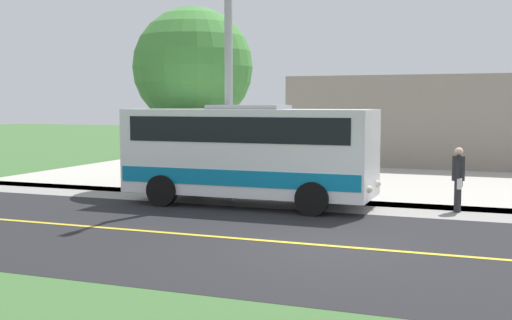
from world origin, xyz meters
name	(u,v)px	position (x,y,z in m)	size (l,w,h in m)	color
ground_plane	(320,245)	(0.00, 0.00, 0.00)	(120.00, 120.00, 0.00)	#3D6633
road_surface	(320,245)	(0.00, 0.00, 0.00)	(8.00, 100.00, 0.01)	black
sidewalk	(368,207)	(-5.20, 0.00, 0.00)	(2.40, 100.00, 0.01)	gray
parking_lot_surface	(485,182)	(-12.40, 3.00, 0.00)	(14.00, 36.00, 0.01)	#B2ADA3
road_centre_line	(320,245)	(0.00, 0.00, 0.01)	(0.16, 100.00, 0.00)	gold
shuttle_bus_front	(249,150)	(-4.46, -3.32, 1.59)	(2.56, 7.27, 2.89)	white
pedestrian_with_bags	(458,177)	(-5.31, 2.42, 0.94)	(0.72, 0.34, 1.75)	#262628
street_light_pole	(227,51)	(-4.88, -4.18, 4.47)	(1.97, 0.24, 8.13)	#9E9EA3
tree_curbside	(193,68)	(-7.40, -6.53, 4.15)	(4.13, 4.13, 6.23)	#4C3826
commercial_building	(497,120)	(-21.40, 3.35, 2.10)	(10.00, 18.87, 4.20)	gray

